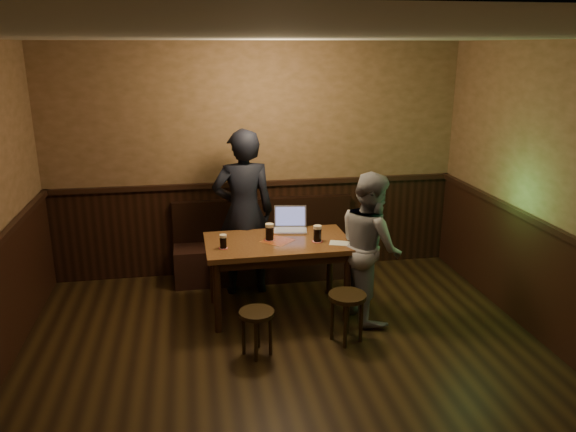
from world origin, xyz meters
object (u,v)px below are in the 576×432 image
(stool_right, at_px, (347,304))
(pint_right, at_px, (317,233))
(pint_left, at_px, (223,241))
(laptop, at_px, (290,224))
(stool_left, at_px, (257,320))
(bench, at_px, (265,252))
(pub_table, at_px, (278,250))
(person_suit, at_px, (244,213))
(person_grey, at_px, (370,246))
(pint_mid, at_px, (270,232))

(stool_right, bearing_deg, pint_right, 102.79)
(pint_left, relative_size, laptop, 0.37)
(stool_left, bearing_deg, pint_left, 108.49)
(bench, distance_m, pub_table, 1.05)
(person_suit, bearing_deg, laptop, 151.28)
(person_grey, bearing_deg, pub_table, 69.67)
(stool_left, height_order, person_suit, person_suit)
(pint_mid, bearing_deg, bench, 85.27)
(bench, height_order, pint_left, bench)
(pint_left, distance_m, person_grey, 1.50)
(laptop, height_order, person_grey, person_grey)
(stool_right, relative_size, pint_left, 3.37)
(pint_right, xyz_separation_m, laptop, (-0.21, 0.43, -0.02))
(pint_left, height_order, pint_right, pint_right)
(stool_right, distance_m, pint_mid, 1.12)
(pint_right, relative_size, person_suit, 0.09)
(bench, relative_size, pint_left, 15.15)
(pint_left, bearing_deg, person_suit, 68.62)
(laptop, bearing_deg, pint_left, -139.44)
(stool_right, height_order, laptop, laptop)
(bench, xyz_separation_m, pint_mid, (-0.08, -0.94, 0.58))
(pub_table, relative_size, laptop, 3.80)
(pint_left, bearing_deg, pint_mid, 18.56)
(laptop, bearing_deg, stool_left, -104.62)
(pint_mid, distance_m, person_suit, 0.59)
(stool_right, height_order, pint_right, pint_right)
(stool_left, xyz_separation_m, stool_right, (0.88, 0.10, 0.04))
(person_grey, bearing_deg, person_suit, 50.67)
(stool_left, relative_size, pint_right, 2.52)
(bench, bearing_deg, pub_table, -90.00)
(pub_table, distance_m, person_suit, 0.70)
(bench, height_order, laptop, laptop)
(laptop, xyz_separation_m, person_suit, (-0.49, 0.24, 0.08))
(pub_table, xyz_separation_m, stool_left, (-0.33, -0.85, -0.35))
(laptop, bearing_deg, person_grey, -30.43)
(pub_table, xyz_separation_m, pint_mid, (-0.08, 0.04, 0.20))
(bench, bearing_deg, stool_right, -72.28)
(pint_left, distance_m, person_suit, 0.77)
(pint_right, height_order, laptop, laptop)
(person_grey, bearing_deg, pint_mid, 68.79)
(stool_left, xyz_separation_m, laptop, (0.53, 1.18, 0.52))
(pub_table, xyz_separation_m, laptop, (0.20, 0.34, 0.17))
(pint_mid, relative_size, laptop, 0.45)
(pint_mid, relative_size, person_suit, 0.09)
(laptop, bearing_deg, stool_right, -62.57)
(pub_table, bearing_deg, person_grey, -16.75)
(pint_right, xyz_separation_m, person_suit, (-0.69, 0.67, 0.06))
(stool_right, bearing_deg, pint_mid, 128.80)
(person_suit, bearing_deg, stool_right, 120.34)
(pint_mid, height_order, person_grey, person_grey)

